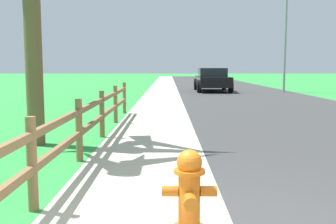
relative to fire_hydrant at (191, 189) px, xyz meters
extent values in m
plane|color=green|center=(0.44, 24.51, -0.40)|extent=(120.00, 120.00, 0.00)
cube|color=#393939|center=(3.94, 26.51, -0.40)|extent=(7.00, 66.00, 0.01)
cube|color=#BDB79D|center=(-2.56, 26.51, -0.40)|extent=(6.00, 66.00, 0.01)
cube|color=green|center=(-4.06, 26.51, -0.39)|extent=(5.00, 66.00, 0.00)
cylinder|color=orange|center=(0.00, 0.01, -0.10)|extent=(0.21, 0.21, 0.59)
cylinder|color=orange|center=(0.00, 0.01, 0.17)|extent=(0.30, 0.30, 0.03)
sphere|color=orange|center=(0.00, 0.01, 0.26)|extent=(0.24, 0.24, 0.24)
cube|color=#CB6115|center=(0.00, 0.01, 0.34)|extent=(0.04, 0.04, 0.04)
cylinder|color=#CB6115|center=(-0.18, 0.01, -0.02)|extent=(0.16, 0.10, 0.10)
cylinder|color=#CB6115|center=(0.18, 0.01, -0.02)|extent=(0.16, 0.10, 0.10)
cylinder|color=#CB6115|center=(0.00, -0.19, -0.05)|extent=(0.13, 0.19, 0.13)
cylinder|color=brown|center=(-1.65, 0.49, 0.12)|extent=(0.11, 0.11, 1.03)
cylinder|color=brown|center=(-1.65, 2.73, 0.12)|extent=(0.11, 0.11, 1.03)
cylinder|color=brown|center=(-1.65, 4.97, 0.12)|extent=(0.11, 0.11, 1.03)
cylinder|color=brown|center=(-1.65, 7.21, 0.12)|extent=(0.11, 0.11, 1.03)
cylinder|color=brown|center=(-1.65, 9.45, 0.12)|extent=(0.11, 0.11, 1.03)
cube|color=brown|center=(-1.65, 3.85, 0.06)|extent=(0.07, 11.20, 0.09)
cube|color=brown|center=(-1.65, 3.85, 0.42)|extent=(0.07, 11.20, 0.09)
cylinder|color=brown|center=(-2.81, 4.13, 1.74)|extent=(0.33, 0.33, 4.28)
cube|color=black|center=(2.59, 21.40, 0.22)|extent=(1.92, 4.91, 0.61)
cube|color=#1E232B|center=(2.60, 21.50, 0.79)|extent=(1.68, 2.14, 0.53)
cylinder|color=black|center=(3.53, 19.88, -0.02)|extent=(0.22, 0.75, 0.75)
cylinder|color=black|center=(1.64, 19.89, -0.02)|extent=(0.22, 0.75, 0.75)
cylinder|color=black|center=(3.55, 22.91, -0.02)|extent=(0.22, 0.75, 0.75)
cylinder|color=black|center=(1.66, 22.92, -0.02)|extent=(0.22, 0.75, 0.75)
cylinder|color=gray|center=(6.88, 20.57, 3.18)|extent=(0.14, 0.14, 7.16)
camera|label=1|loc=(-0.20, -3.62, 1.15)|focal=42.35mm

